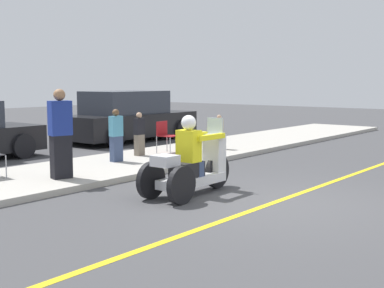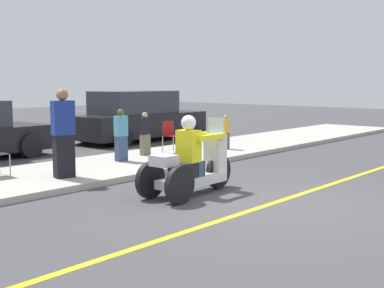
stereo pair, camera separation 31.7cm
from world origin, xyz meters
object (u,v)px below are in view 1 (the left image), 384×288
object	(u,v)px
spectator_near_curb	(60,136)
folding_chair_set_back	(165,134)
spectator_with_child	(116,136)
parked_car_lot_far	(129,118)
spectator_far_back	(219,132)
spectator_end_of_line	(139,135)
motorcycle_trike	(192,166)

from	to	relation	value
spectator_near_curb	folding_chair_set_back	world-z (taller)	spectator_near_curb
spectator_near_curb	folding_chair_set_back	distance (m)	4.10
spectator_with_child	parked_car_lot_far	xyz separation A→B (m)	(3.96, 3.56, 0.06)
spectator_with_child	folding_chair_set_back	bearing A→B (deg)	3.19
spectator_far_back	folding_chair_set_back	distance (m)	1.64
spectator_end_of_line	spectator_far_back	bearing A→B (deg)	-19.44
spectator_end_of_line	folding_chair_set_back	world-z (taller)	spectator_end_of_line
folding_chair_set_back	parked_car_lot_far	size ratio (longest dim) A/B	0.17
motorcycle_trike	folding_chair_set_back	xyz separation A→B (m)	(3.17, 3.39, 0.12)
motorcycle_trike	spectator_near_curb	xyz separation A→B (m)	(-0.84, 2.55, 0.44)
motorcycle_trike	spectator_far_back	distance (m)	5.43
spectator_with_child	parked_car_lot_far	distance (m)	5.32
spectator_end_of_line	parked_car_lot_far	distance (m)	4.38
spectator_far_back	folding_chair_set_back	bearing A→B (deg)	157.22
spectator_with_child	folding_chair_set_back	size ratio (longest dim) A/B	1.49
spectator_far_back	spectator_end_of_line	bearing A→B (deg)	160.56
spectator_far_back	parked_car_lot_far	bearing A→B (deg)	81.74
spectator_far_back	spectator_with_child	distance (m)	3.41
spectator_near_curb	motorcycle_trike	bearing A→B (deg)	-71.84
spectator_near_curb	spectator_end_of_line	bearing A→B (deg)	17.60
spectator_end_of_line	parked_car_lot_far	xyz separation A→B (m)	(2.90, 3.28, 0.13)
parked_car_lot_far	spectator_end_of_line	bearing A→B (deg)	-131.48
spectator_with_child	parked_car_lot_far	size ratio (longest dim) A/B	0.25
spectator_far_back	motorcycle_trike	bearing A→B (deg)	-149.49
motorcycle_trike	spectator_end_of_line	xyz separation A→B (m)	(2.38, 3.57, 0.14)
spectator_far_back	spectator_with_child	xyz separation A→B (m)	(-3.36, 0.53, 0.13)
motorcycle_trike	spectator_near_curb	size ratio (longest dim) A/B	1.21
motorcycle_trike	spectator_with_child	distance (m)	3.55
spectator_with_child	folding_chair_set_back	world-z (taller)	spectator_with_child
spectator_near_curb	parked_car_lot_far	bearing A→B (deg)	35.11
spectator_end_of_line	spectator_far_back	distance (m)	2.44
folding_chair_set_back	spectator_with_child	bearing A→B (deg)	-176.81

